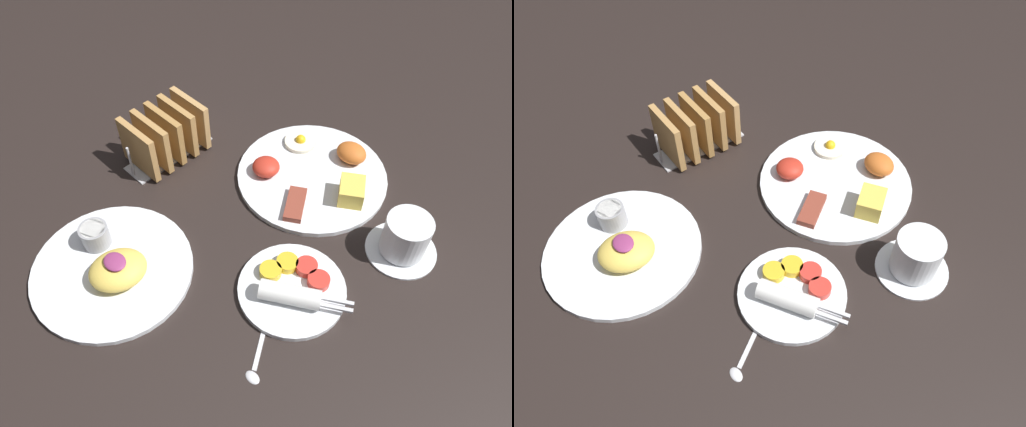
# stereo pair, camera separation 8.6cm
# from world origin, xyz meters

# --- Properties ---
(ground_plane) EXTENTS (3.00, 3.00, 0.00)m
(ground_plane) POSITION_xyz_m (0.00, 0.00, 0.00)
(ground_plane) COLOR black
(plate_breakfast) EXTENTS (0.28, 0.28, 0.05)m
(plate_breakfast) POSITION_xyz_m (0.05, 0.20, 0.01)
(plate_breakfast) COLOR white
(plate_breakfast) RESTS_ON ground_plane
(plate_condiments) EXTENTS (0.19, 0.17, 0.04)m
(plate_condiments) POSITION_xyz_m (0.19, -0.02, 0.01)
(plate_condiments) COLOR white
(plate_condiments) RESTS_ON ground_plane
(plate_foreground) EXTENTS (0.26, 0.26, 0.06)m
(plate_foreground) POSITION_xyz_m (-0.04, -0.20, 0.01)
(plate_foreground) COLOR white
(plate_foreground) RESTS_ON ground_plane
(toast_rack) EXTENTS (0.10, 0.18, 0.10)m
(toast_rack) POSITION_xyz_m (-0.20, 0.04, 0.05)
(toast_rack) COLOR #B7B7BC
(toast_rack) RESTS_ON ground_plane
(coffee_cup) EXTENTS (0.12, 0.12, 0.08)m
(coffee_cup) POSITION_xyz_m (0.27, 0.17, 0.04)
(coffee_cup) COLOR white
(coffee_cup) RESTS_ON ground_plane
(teaspoon) EXTENTS (0.08, 0.11, 0.01)m
(teaspoon) POSITION_xyz_m (0.23, -0.14, 0.00)
(teaspoon) COLOR silver
(teaspoon) RESTS_ON ground_plane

